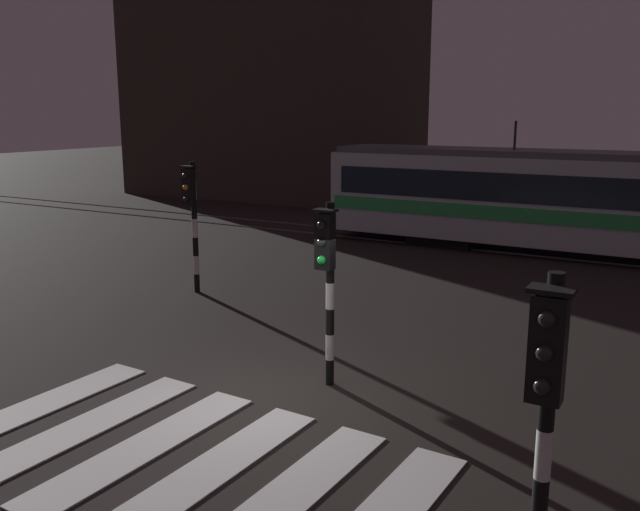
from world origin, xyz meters
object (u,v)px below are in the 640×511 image
traffic_light_corner_far_left (192,208)px  tram (596,201)px  traffic_light_median_centre (327,268)px  traffic_light_corner_near_right (545,402)px

traffic_light_corner_far_left → tram: tram is taller
traffic_light_median_centre → tram: (2.22, 12.89, -0.26)m
traffic_light_corner_far_left → traffic_light_median_centre: bearing=-31.3°
traffic_light_corner_near_right → tram: 16.76m
traffic_light_corner_far_left → traffic_light_corner_near_right: (9.91, -7.25, -0.04)m
traffic_light_corner_far_left → traffic_light_corner_near_right: size_ratio=1.02×
traffic_light_median_centre → tram: 13.08m
traffic_light_corner_near_right → traffic_light_median_centre: 5.60m
traffic_light_corner_far_left → tram: size_ratio=0.19×
traffic_light_corner_near_right → traffic_light_median_centre: (-4.16, 3.75, -0.10)m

